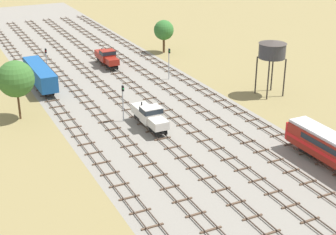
{
  "coord_description": "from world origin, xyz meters",
  "views": [
    {
      "loc": [
        -29.39,
        -21.81,
        29.21
      ],
      "look_at": [
        0.0,
        37.79,
        1.5
      ],
      "focal_mm": 54.37,
      "sensor_mm": 36.0,
      "label": 1
    }
  ],
  "objects_px": {
    "shunter_loco_centre_midfar": "(107,57)",
    "signal_post_nearest": "(169,60)",
    "water_tower": "(272,50)",
    "signal_post_mid": "(46,59)",
    "freight_boxcar_far_left_mid": "(40,74)",
    "signal_post_near": "(123,99)",
    "shunter_loco_centre_left_near": "(150,115)"
  },
  "relations": [
    {
      "from": "shunter_loco_centre_left_near",
      "to": "signal_post_nearest",
      "type": "height_order",
      "value": "signal_post_nearest"
    },
    {
      "from": "shunter_loco_centre_midfar",
      "to": "signal_post_near",
      "type": "xyz_separation_m",
      "value": [
        -7.32,
        -27.13,
        1.55
      ]
    },
    {
      "from": "freight_boxcar_far_left_mid",
      "to": "signal_post_near",
      "type": "bearing_deg",
      "value": -70.2
    },
    {
      "from": "signal_post_nearest",
      "to": "signal_post_near",
      "type": "bearing_deg",
      "value": -135.14
    },
    {
      "from": "signal_post_nearest",
      "to": "signal_post_near",
      "type": "xyz_separation_m",
      "value": [
        -14.65,
        -14.58,
        -0.11
      ]
    },
    {
      "from": "water_tower",
      "to": "shunter_loco_centre_midfar",
      "type": "bearing_deg",
      "value": 124.45
    },
    {
      "from": "signal_post_mid",
      "to": "water_tower",
      "type": "bearing_deg",
      "value": -39.52
    },
    {
      "from": "freight_boxcar_far_left_mid",
      "to": "shunter_loco_centre_midfar",
      "type": "relative_size",
      "value": 1.65
    },
    {
      "from": "freight_boxcar_far_left_mid",
      "to": "signal_post_nearest",
      "type": "height_order",
      "value": "signal_post_nearest"
    },
    {
      "from": "shunter_loco_centre_midfar",
      "to": "signal_post_nearest",
      "type": "xyz_separation_m",
      "value": [
        7.32,
        -12.55,
        1.66
      ]
    },
    {
      "from": "freight_boxcar_far_left_mid",
      "to": "signal_post_nearest",
      "type": "xyz_separation_m",
      "value": [
        21.97,
        -5.75,
        1.22
      ]
    },
    {
      "from": "shunter_loco_centre_midfar",
      "to": "signal_post_mid",
      "type": "xyz_separation_m",
      "value": [
        -12.21,
        -1.76,
        1.51
      ]
    },
    {
      "from": "water_tower",
      "to": "signal_post_mid",
      "type": "height_order",
      "value": "water_tower"
    },
    {
      "from": "water_tower",
      "to": "signal_post_near",
      "type": "relative_size",
      "value": 1.65
    },
    {
      "from": "shunter_loco_centre_left_near",
      "to": "signal_post_mid",
      "type": "bearing_deg",
      "value": 104.0
    },
    {
      "from": "signal_post_near",
      "to": "signal_post_mid",
      "type": "bearing_deg",
      "value": 100.89
    },
    {
      "from": "signal_post_near",
      "to": "signal_post_mid",
      "type": "relative_size",
      "value": 1.01
    },
    {
      "from": "signal_post_nearest",
      "to": "signal_post_mid",
      "type": "bearing_deg",
      "value": 151.06
    },
    {
      "from": "signal_post_nearest",
      "to": "signal_post_near",
      "type": "relative_size",
      "value": 1.03
    },
    {
      "from": "shunter_loco_centre_midfar",
      "to": "water_tower",
      "type": "xyz_separation_m",
      "value": [
        18.69,
        -27.25,
        5.72
      ]
    },
    {
      "from": "shunter_loco_centre_midfar",
      "to": "signal_post_nearest",
      "type": "bearing_deg",
      "value": -59.74
    },
    {
      "from": "water_tower",
      "to": "signal_post_nearest",
      "type": "height_order",
      "value": "water_tower"
    },
    {
      "from": "signal_post_near",
      "to": "signal_post_mid",
      "type": "distance_m",
      "value": 25.84
    },
    {
      "from": "signal_post_nearest",
      "to": "signal_post_mid",
      "type": "relative_size",
      "value": 1.05
    },
    {
      "from": "water_tower",
      "to": "signal_post_nearest",
      "type": "relative_size",
      "value": 1.59
    },
    {
      "from": "water_tower",
      "to": "signal_post_near",
      "type": "distance_m",
      "value": 26.35
    },
    {
      "from": "signal_post_nearest",
      "to": "signal_post_near",
      "type": "height_order",
      "value": "signal_post_nearest"
    },
    {
      "from": "shunter_loco_centre_left_near",
      "to": "freight_boxcar_far_left_mid",
      "type": "xyz_separation_m",
      "value": [
        -9.76,
        24.33,
        0.44
      ]
    },
    {
      "from": "freight_boxcar_far_left_mid",
      "to": "shunter_loco_centre_midfar",
      "type": "distance_m",
      "value": 16.15
    },
    {
      "from": "signal_post_nearest",
      "to": "signal_post_near",
      "type": "distance_m",
      "value": 20.66
    },
    {
      "from": "shunter_loco_centre_left_near",
      "to": "signal_post_near",
      "type": "xyz_separation_m",
      "value": [
        -2.44,
        4.0,
        1.55
      ]
    },
    {
      "from": "water_tower",
      "to": "signal_post_nearest",
      "type": "distance_m",
      "value": 19.01
    }
  ]
}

